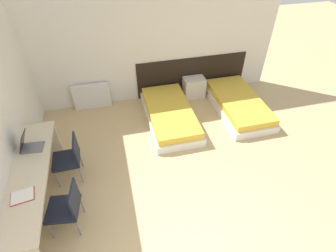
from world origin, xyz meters
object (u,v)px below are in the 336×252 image
nightstand (194,87)px  laptop (29,145)px  bed_near_window (170,115)px  chair_near_notebook (67,206)px  chair_near_laptop (69,157)px  bed_near_door (238,104)px

nightstand → laptop: 3.86m
bed_near_window → laptop: laptop is taller
chair_near_notebook → chair_near_laptop: bearing=97.9°
chair_near_laptop → bed_near_door: bearing=16.0°
bed_near_window → chair_near_laptop: chair_near_laptop is taller
bed_near_door → chair_near_notebook: (-3.63, -2.05, 0.32)m
nightstand → laptop: bearing=-151.0°
chair_near_laptop → chair_near_notebook: size_ratio=1.00×
bed_near_window → chair_near_laptop: size_ratio=2.30×
bed_near_door → chair_near_notebook: bearing=-150.5°
bed_near_window → bed_near_door: same height
nightstand → chair_near_laptop: 3.40m
bed_near_door → chair_near_laptop: 3.80m
bed_near_door → nightstand: size_ratio=3.85×
nightstand → chair_near_laptop: (-2.82, -1.89, 0.23)m
nightstand → laptop: size_ratio=1.45×
bed_near_door → chair_near_laptop: size_ratio=2.30×
nightstand → chair_near_notebook: bearing=-134.7°
chair_near_laptop → nightstand: bearing=33.1°
bed_near_door → chair_near_notebook: size_ratio=2.30×
nightstand → chair_near_notebook: chair_near_notebook is taller
chair_near_notebook → laptop: bearing=125.3°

